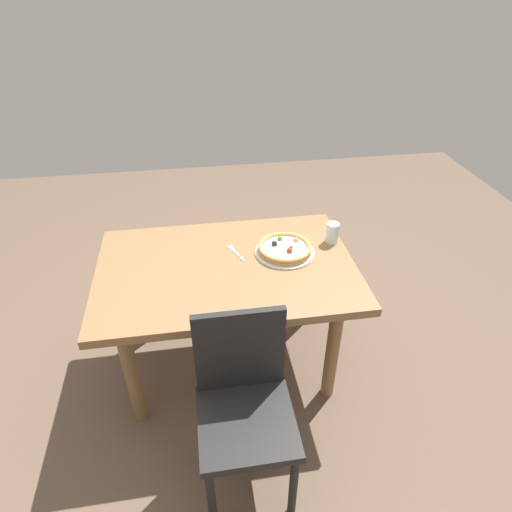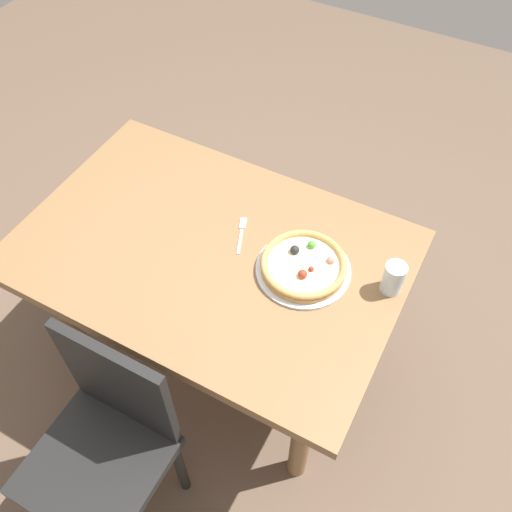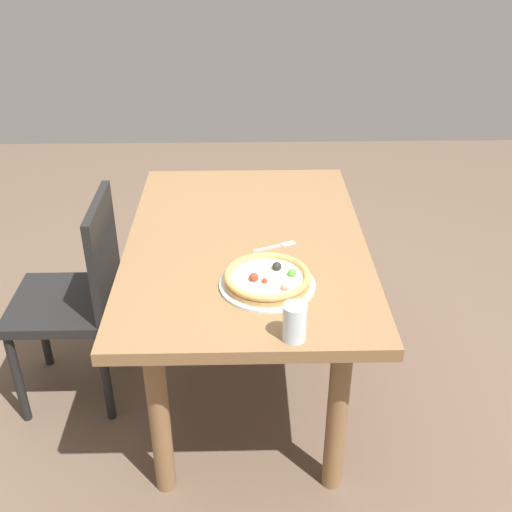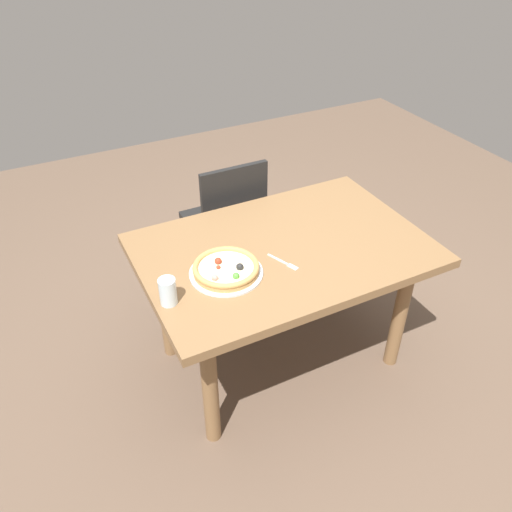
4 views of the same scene
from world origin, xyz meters
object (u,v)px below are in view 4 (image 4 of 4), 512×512
object	(u,v)px
fork	(285,263)
chair_near	(227,221)
plate	(226,273)
pizza	(226,268)
drinking_glass	(168,292)
dining_table	(283,263)

from	to	relation	value
fork	chair_near	bearing A→B (deg)	153.70
plate	pizza	distance (m)	0.03
plate	pizza	size ratio (longest dim) A/B	1.11
pizza	drinking_glass	size ratio (longest dim) A/B	2.46
pizza	fork	world-z (taller)	pizza
pizza	fork	distance (m)	0.27
chair_near	fork	size ratio (longest dim) A/B	5.55
dining_table	plate	distance (m)	0.34
fork	drinking_glass	size ratio (longest dim) A/B	1.38
dining_table	pizza	world-z (taller)	pizza
plate	fork	distance (m)	0.26
dining_table	fork	bearing A→B (deg)	63.34
plate	drinking_glass	xyz separation A→B (m)	(0.28, 0.07, 0.05)
dining_table	fork	size ratio (longest dim) A/B	8.25
dining_table	drinking_glass	size ratio (longest dim) A/B	11.34
dining_table	plate	bearing A→B (deg)	11.75
dining_table	fork	xyz separation A→B (m)	(0.06, 0.11, 0.10)
dining_table	plate	size ratio (longest dim) A/B	4.16
chair_near	pizza	size ratio (longest dim) A/B	3.10
fork	pizza	bearing A→B (deg)	-122.47
plate	chair_near	bearing A→B (deg)	-113.78
plate	drinking_glass	size ratio (longest dim) A/B	2.73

